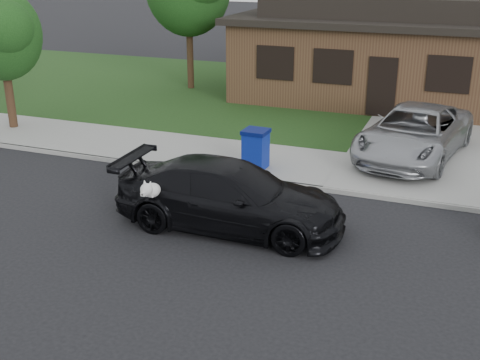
% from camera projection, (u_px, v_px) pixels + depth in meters
% --- Properties ---
extents(ground, '(120.00, 120.00, 0.00)m').
position_uv_depth(ground, '(123.00, 223.00, 13.59)').
color(ground, black).
rests_on(ground, ground).
extents(sidewalk, '(60.00, 3.00, 0.12)m').
position_uv_depth(sidewalk, '(212.00, 155.00, 17.93)').
color(sidewalk, gray).
rests_on(sidewalk, ground).
extents(curb, '(60.00, 0.12, 0.12)m').
position_uv_depth(curb, '(190.00, 171.00, 16.62)').
color(curb, gray).
rests_on(curb, ground).
extents(lawn, '(60.00, 13.00, 0.13)m').
position_uv_depth(lawn, '(289.00, 98.00, 24.90)').
color(lawn, '#193814').
rests_on(lawn, ground).
extents(driveway, '(4.50, 13.00, 0.14)m').
position_uv_depth(driveway, '(434.00, 131.00, 20.26)').
color(driveway, gray).
rests_on(driveway, ground).
extents(sedan, '(5.13, 2.46, 1.48)m').
position_uv_depth(sedan, '(230.00, 196.00, 13.16)').
color(sedan, black).
rests_on(sedan, ground).
extents(minivan, '(3.29, 5.55, 1.45)m').
position_uv_depth(minivan, '(414.00, 133.00, 17.27)').
color(minivan, '#9FA1A6').
rests_on(minivan, driveway).
extents(recycling_bin, '(0.69, 0.72, 1.10)m').
position_uv_depth(recycling_bin, '(256.00, 149.00, 16.50)').
color(recycling_bin, navy).
rests_on(recycling_bin, sidewalk).
extents(house, '(12.60, 8.60, 4.65)m').
position_uv_depth(house, '(399.00, 46.00, 24.55)').
color(house, '#422B1C').
rests_on(house, ground).
extents(tree_2, '(2.73, 2.60, 4.59)m').
position_uv_depth(tree_2, '(2.00, 33.00, 19.37)').
color(tree_2, '#332114').
rests_on(tree_2, ground).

